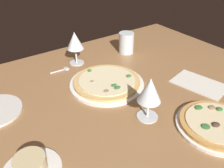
{
  "coord_description": "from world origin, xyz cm",
  "views": [
    {
      "loc": [
        45.86,
        61.21,
        59.11
      ],
      "look_at": [
        -0.56,
        -4.65,
        7.0
      ],
      "focal_mm": 37.86,
      "sensor_mm": 36.0,
      "label": 1
    }
  ],
  "objects_px": {
    "water_glass": "(126,44)",
    "paper_menu": "(199,84)",
    "pizza_side": "(216,124)",
    "wine_glass_far": "(150,91)",
    "wine_glass_near": "(74,42)",
    "ramekin_on_saucer": "(31,167)",
    "pizza_main": "(107,82)",
    "spoon": "(64,69)"
  },
  "relations": [
    {
      "from": "wine_glass_far",
      "to": "paper_menu",
      "type": "relative_size",
      "value": 0.74
    },
    {
      "from": "paper_menu",
      "to": "spoon",
      "type": "bearing_deg",
      "value": -59.59
    },
    {
      "from": "ramekin_on_saucer",
      "to": "water_glass",
      "type": "xyz_separation_m",
      "value": [
        -0.68,
        -0.45,
        0.03
      ]
    },
    {
      "from": "pizza_main",
      "to": "pizza_side",
      "type": "relative_size",
      "value": 1.2
    },
    {
      "from": "pizza_main",
      "to": "pizza_side",
      "type": "distance_m",
      "value": 0.45
    },
    {
      "from": "pizza_side",
      "to": "ramekin_on_saucer",
      "type": "bearing_deg",
      "value": -17.87
    },
    {
      "from": "wine_glass_near",
      "to": "paper_menu",
      "type": "bearing_deg",
      "value": 125.73
    },
    {
      "from": "pizza_main",
      "to": "wine_glass_far",
      "type": "relative_size",
      "value": 1.98
    },
    {
      "from": "wine_glass_far",
      "to": "wine_glass_near",
      "type": "bearing_deg",
      "value": -88.26
    },
    {
      "from": "pizza_side",
      "to": "water_glass",
      "type": "relative_size",
      "value": 2.4
    },
    {
      "from": "wine_glass_far",
      "to": "water_glass",
      "type": "relative_size",
      "value": 1.46
    },
    {
      "from": "water_glass",
      "to": "spoon",
      "type": "relative_size",
      "value": 1.14
    },
    {
      "from": "wine_glass_near",
      "to": "water_glass",
      "type": "distance_m",
      "value": 0.29
    },
    {
      "from": "pizza_side",
      "to": "paper_menu",
      "type": "distance_m",
      "value": 0.27
    },
    {
      "from": "wine_glass_far",
      "to": "wine_glass_near",
      "type": "distance_m",
      "value": 0.51
    },
    {
      "from": "pizza_side",
      "to": "wine_glass_far",
      "type": "relative_size",
      "value": 1.64
    },
    {
      "from": "wine_glass_far",
      "to": "wine_glass_near",
      "type": "height_order",
      "value": "same"
    },
    {
      "from": "ramekin_on_saucer",
      "to": "wine_glass_near",
      "type": "bearing_deg",
      "value": -128.62
    },
    {
      "from": "water_glass",
      "to": "paper_menu",
      "type": "xyz_separation_m",
      "value": [
        -0.06,
        0.43,
        -0.05
      ]
    },
    {
      "from": "spoon",
      "to": "pizza_main",
      "type": "bearing_deg",
      "value": 112.96
    },
    {
      "from": "ramekin_on_saucer",
      "to": "paper_menu",
      "type": "relative_size",
      "value": 0.75
    },
    {
      "from": "water_glass",
      "to": "pizza_main",
      "type": "bearing_deg",
      "value": 37.96
    },
    {
      "from": "pizza_side",
      "to": "ramekin_on_saucer",
      "type": "distance_m",
      "value": 0.59
    },
    {
      "from": "ramekin_on_saucer",
      "to": "paper_menu",
      "type": "xyz_separation_m",
      "value": [
        -0.74,
        -0.02,
        -0.02
      ]
    },
    {
      "from": "pizza_side",
      "to": "paper_menu",
      "type": "relative_size",
      "value": 1.22
    },
    {
      "from": "ramekin_on_saucer",
      "to": "wine_glass_near",
      "type": "xyz_separation_m",
      "value": [
        -0.4,
        -0.49,
        0.09
      ]
    },
    {
      "from": "pizza_side",
      "to": "wine_glass_near",
      "type": "relative_size",
      "value": 1.64
    },
    {
      "from": "wine_glass_far",
      "to": "ramekin_on_saucer",
      "type": "bearing_deg",
      "value": -1.47
    },
    {
      "from": "wine_glass_far",
      "to": "spoon",
      "type": "height_order",
      "value": "wine_glass_far"
    },
    {
      "from": "wine_glass_near",
      "to": "wine_glass_far",
      "type": "bearing_deg",
      "value": 91.74
    },
    {
      "from": "wine_glass_near",
      "to": "spoon",
      "type": "distance_m",
      "value": 0.14
    },
    {
      "from": "pizza_side",
      "to": "spoon",
      "type": "relative_size",
      "value": 2.73
    },
    {
      "from": "water_glass",
      "to": "wine_glass_far",
      "type": "bearing_deg",
      "value": 59.99
    },
    {
      "from": "ramekin_on_saucer",
      "to": "spoon",
      "type": "bearing_deg",
      "value": -124.38
    },
    {
      "from": "wine_glass_far",
      "to": "water_glass",
      "type": "xyz_separation_m",
      "value": [
        -0.27,
        -0.46,
        -0.06
      ]
    },
    {
      "from": "wine_glass_far",
      "to": "water_glass",
      "type": "height_order",
      "value": "wine_glass_far"
    },
    {
      "from": "wine_glass_far",
      "to": "paper_menu",
      "type": "distance_m",
      "value": 0.35
    },
    {
      "from": "pizza_main",
      "to": "paper_menu",
      "type": "height_order",
      "value": "pizza_main"
    },
    {
      "from": "wine_glass_far",
      "to": "paper_menu",
      "type": "xyz_separation_m",
      "value": [
        -0.33,
        -0.03,
        -0.11
      ]
    },
    {
      "from": "spoon",
      "to": "ramekin_on_saucer",
      "type": "bearing_deg",
      "value": 55.62
    },
    {
      "from": "pizza_main",
      "to": "ramekin_on_saucer",
      "type": "height_order",
      "value": "ramekin_on_saucer"
    },
    {
      "from": "wine_glass_near",
      "to": "pizza_main",
      "type": "bearing_deg",
      "value": 93.65
    }
  ]
}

